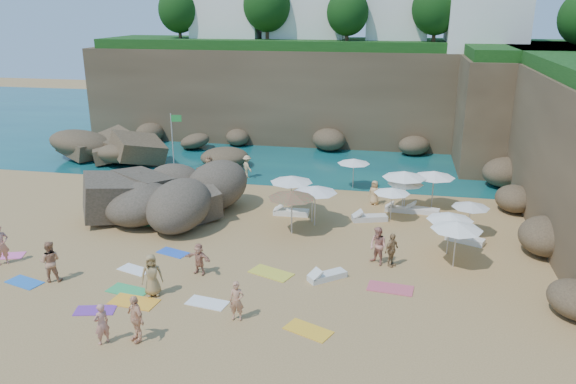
% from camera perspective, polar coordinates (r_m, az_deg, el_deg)
% --- Properties ---
extents(ground, '(120.00, 120.00, 0.00)m').
position_cam_1_polar(ground, '(28.67, -5.12, -5.41)').
color(ground, tan).
rests_on(ground, ground).
extents(seawater, '(120.00, 120.00, 0.00)m').
position_cam_1_polar(seawater, '(56.83, 3.34, 6.64)').
color(seawater, '#0C4751').
rests_on(seawater, ground).
extents(cliff_back, '(44.00, 8.00, 8.00)m').
position_cam_1_polar(cliff_back, '(51.00, 4.89, 9.82)').
color(cliff_back, brown).
rests_on(cliff_back, ground).
extents(cliff_corner, '(10.00, 12.00, 8.00)m').
position_cam_1_polar(cliff_corner, '(46.72, 22.91, 7.66)').
color(cliff_corner, brown).
rests_on(cliff_corner, ground).
extents(rock_promontory, '(12.00, 7.00, 2.00)m').
position_cam_1_polar(rock_promontory, '(46.58, -12.70, 3.59)').
color(rock_promontory, brown).
rests_on(rock_promontory, ground).
extents(clifftop_buildings, '(28.48, 9.48, 7.00)m').
position_cam_1_polar(clifftop_buildings, '(51.14, 6.35, 17.94)').
color(clifftop_buildings, white).
rests_on(clifftop_buildings, cliff_back).
extents(clifftop_trees, '(35.60, 23.82, 4.40)m').
position_cam_1_polar(clifftop_trees, '(44.74, 8.01, 17.86)').
color(clifftop_trees, '#11380F').
rests_on(clifftop_trees, ground).
extents(marina_masts, '(3.10, 0.10, 6.00)m').
position_cam_1_polar(marina_masts, '(60.77, -12.44, 9.88)').
color(marina_masts, white).
rests_on(marina_masts, ground).
extents(rock_outcrop, '(7.28, 5.50, 2.89)m').
position_cam_1_polar(rock_outcrop, '(33.61, -12.73, -2.16)').
color(rock_outcrop, brown).
rests_on(rock_outcrop, ground).
extents(flag_pole, '(0.82, 0.16, 4.21)m').
position_cam_1_polar(flag_pole, '(41.69, -11.53, 5.76)').
color(flag_pole, silver).
rests_on(flag_pole, ground).
extents(parasol_0, '(2.14, 2.14, 2.03)m').
position_cam_1_polar(parasol_0, '(37.10, 6.70, 3.14)').
color(parasol_0, silver).
rests_on(parasol_0, ground).
extents(parasol_1, '(2.46, 2.46, 2.33)m').
position_cam_1_polar(parasol_1, '(32.05, 0.35, 1.33)').
color(parasol_1, silver).
rests_on(parasol_1, ground).
extents(parasol_2, '(2.57, 2.57, 2.43)m').
position_cam_1_polar(parasol_2, '(33.27, 11.75, 1.76)').
color(parasol_2, silver).
rests_on(parasol_2, ground).
extents(parasol_3, '(2.02, 2.02, 1.91)m').
position_cam_1_polar(parasol_3, '(31.79, 10.52, 0.15)').
color(parasol_3, silver).
rests_on(parasol_3, ground).
extents(parasol_4, '(2.46, 2.46, 2.32)m').
position_cam_1_polar(parasol_4, '(34.10, 14.62, 1.77)').
color(parasol_4, silver).
rests_on(parasol_4, ground).
extents(parasol_5, '(2.09, 2.09, 1.97)m').
position_cam_1_polar(parasol_5, '(33.35, 11.87, 1.03)').
color(parasol_5, silver).
rests_on(parasol_5, ground).
extents(parasol_6, '(2.54, 2.54, 2.40)m').
position_cam_1_polar(parasol_6, '(29.20, 0.38, -0.24)').
color(parasol_6, silver).
rests_on(parasol_6, ground).
extents(parasol_7, '(2.24, 2.24, 2.12)m').
position_cam_1_polar(parasol_7, '(27.98, 16.15, -2.42)').
color(parasol_7, silver).
rests_on(parasol_7, ground).
extents(parasol_8, '(1.96, 1.96, 1.85)m').
position_cam_1_polar(parasol_8, '(30.70, 18.09, -1.24)').
color(parasol_8, silver).
rests_on(parasol_8, ground).
extents(parasol_9, '(2.43, 2.43, 2.30)m').
position_cam_1_polar(parasol_9, '(30.38, 2.78, 0.29)').
color(parasol_9, silver).
rests_on(parasol_9, ground).
extents(parasol_10, '(2.23, 2.23, 2.11)m').
position_cam_1_polar(parasol_10, '(30.93, 2.49, 0.28)').
color(parasol_10, silver).
rests_on(parasol_10, ground).
extents(parasol_11, '(2.36, 2.36, 2.23)m').
position_cam_1_polar(parasol_11, '(26.64, 16.79, -3.30)').
color(parasol_11, silver).
rests_on(parasol_11, ground).
extents(lounger_0, '(2.07, 1.21, 0.31)m').
position_cam_1_polar(lounger_0, '(32.02, 8.29, -2.64)').
color(lounger_0, silver).
rests_on(lounger_0, ground).
extents(lounger_1, '(2.05, 0.74, 0.32)m').
position_cam_1_polar(lounger_1, '(32.55, 0.33, -2.07)').
color(lounger_1, white).
rests_on(lounger_1, ground).
extents(lounger_2, '(1.77, 0.71, 0.27)m').
position_cam_1_polar(lounger_2, '(33.73, 11.30, -1.74)').
color(lounger_2, silver).
rests_on(lounger_2, ground).
extents(lounger_3, '(2.00, 0.94, 0.30)m').
position_cam_1_polar(lounger_3, '(33.78, 13.50, -1.84)').
color(lounger_3, white).
rests_on(lounger_3, ground).
extents(lounger_4, '(2.01, 1.33, 0.30)m').
position_cam_1_polar(lounger_4, '(30.26, 17.54, -4.62)').
color(lounger_4, white).
rests_on(lounger_4, ground).
extents(lounger_5, '(1.74, 1.57, 0.27)m').
position_cam_1_polar(lounger_5, '(25.22, 4.00, -8.52)').
color(lounger_5, silver).
rests_on(lounger_5, ground).
extents(towel_0, '(1.80, 1.24, 0.03)m').
position_cam_1_polar(towel_0, '(27.46, -25.20, -8.30)').
color(towel_0, blue).
rests_on(towel_0, ground).
extents(towel_1, '(1.78, 1.27, 0.03)m').
position_cam_1_polar(towel_1, '(30.58, -26.68, -5.82)').
color(towel_1, pink).
rests_on(towel_1, ground).
extents(towel_2, '(2.04, 1.18, 0.03)m').
position_cam_1_polar(towel_2, '(24.23, -15.36, -10.71)').
color(towel_2, '#FFA828').
rests_on(towel_2, ground).
extents(towel_3, '(1.90, 1.21, 0.03)m').
position_cam_1_polar(towel_3, '(25.16, -15.93, -9.62)').
color(towel_3, green).
rests_on(towel_3, ground).
extents(towel_5, '(1.70, 1.21, 0.03)m').
position_cam_1_polar(towel_5, '(26.94, -15.32, -7.62)').
color(towel_5, white).
rests_on(towel_5, ground).
extents(towel_6, '(1.71, 1.13, 0.03)m').
position_cam_1_polar(towel_6, '(24.07, -19.00, -11.30)').
color(towel_6, purple).
rests_on(towel_6, ground).
extents(towel_8, '(1.70, 1.20, 0.03)m').
position_cam_1_polar(towel_8, '(28.28, -11.61, -6.05)').
color(towel_8, blue).
rests_on(towel_8, ground).
extents(towel_9, '(2.02, 1.18, 0.03)m').
position_cam_1_polar(towel_9, '(24.80, 10.35, -9.60)').
color(towel_9, '#CD5062').
rests_on(towel_9, ground).
extents(towel_10, '(1.97, 1.51, 0.03)m').
position_cam_1_polar(towel_10, '(21.59, 2.07, -13.85)').
color(towel_10, yellow).
rests_on(towel_10, ground).
extents(towel_11, '(1.82, 1.21, 0.03)m').
position_cam_1_polar(towel_11, '(32.30, -14.32, -3.11)').
color(towel_11, green).
rests_on(towel_11, ground).
extents(towel_12, '(2.18, 1.63, 0.03)m').
position_cam_1_polar(towel_12, '(25.71, -1.73, -8.23)').
color(towel_12, yellow).
rests_on(towel_12, ground).
extents(towel_13, '(1.79, 1.09, 0.03)m').
position_cam_1_polar(towel_13, '(23.55, -8.21, -11.09)').
color(towel_13, white).
rests_on(towel_13, ground).
extents(person_stand_0, '(0.81, 0.84, 1.93)m').
position_cam_1_polar(person_stand_0, '(29.41, -27.15, -4.80)').
color(person_stand_0, tan).
rests_on(person_stand_0, ground).
extents(person_stand_1, '(1.07, 0.94, 1.87)m').
position_cam_1_polar(person_stand_1, '(26.77, -23.03, -6.50)').
color(person_stand_1, tan).
rests_on(person_stand_1, ground).
extents(person_stand_2, '(1.02, 1.06, 1.61)m').
position_cam_1_polar(person_stand_2, '(39.55, -4.17, 2.59)').
color(person_stand_2, tan).
rests_on(person_stand_2, ground).
extents(person_stand_3, '(0.87, 1.01, 1.62)m').
position_cam_1_polar(person_stand_3, '(26.49, 10.47, -5.81)').
color(person_stand_3, '#A17D50').
rests_on(person_stand_3, ground).
extents(person_stand_4, '(0.83, 0.65, 1.50)m').
position_cam_1_polar(person_stand_4, '(34.49, 8.77, -0.06)').
color(person_stand_4, tan).
rests_on(person_stand_4, ground).
extents(person_stand_5, '(1.85, 0.70, 1.95)m').
position_cam_1_polar(person_stand_5, '(38.34, -8.01, 2.21)').
color(person_stand_5, '#A27651').
rests_on(person_stand_5, ground).
extents(person_stand_6, '(0.63, 0.69, 1.58)m').
position_cam_1_polar(person_stand_6, '(21.53, -18.41, -12.58)').
color(person_stand_6, tan).
rests_on(person_stand_6, ground).
extents(person_lie_1, '(1.88, 2.05, 0.43)m').
position_cam_1_polar(person_lie_1, '(21.61, -15.08, -13.89)').
color(person_lie_1, '#F4B58A').
rests_on(person_lie_1, ground).
extents(person_lie_2, '(1.61, 2.02, 0.48)m').
position_cam_1_polar(person_lie_2, '(24.44, -13.55, -9.67)').
color(person_lie_2, '#9C7F4E').
rests_on(person_lie_2, ground).
extents(person_lie_3, '(1.65, 1.73, 0.38)m').
position_cam_1_polar(person_lie_3, '(25.88, -8.98, -7.84)').
color(person_lie_3, tan).
rests_on(person_lie_3, ground).
extents(person_lie_4, '(0.67, 1.61, 0.38)m').
position_cam_1_polar(person_lie_4, '(22.22, -5.19, -12.38)').
color(person_lie_4, tan).
rests_on(person_lie_4, ground).
extents(person_lie_5, '(1.83, 1.96, 0.69)m').
position_cam_1_polar(person_lie_5, '(26.73, 9.06, -6.61)').
color(person_lie_5, tan).
rests_on(person_lie_5, ground).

